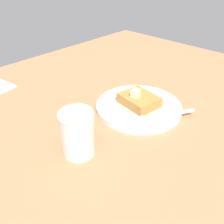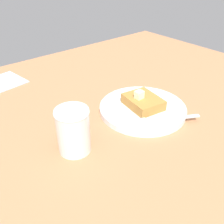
% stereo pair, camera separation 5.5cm
% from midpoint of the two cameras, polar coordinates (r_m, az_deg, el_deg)
% --- Properties ---
extents(table_surface, '(1.13, 1.13, 0.02)m').
position_cam_midpoint_polar(table_surface, '(0.63, 6.07, -1.34)').
color(table_surface, '#B3764E').
rests_on(table_surface, ground).
extents(plate, '(0.22, 0.22, 0.01)m').
position_cam_midpoint_polar(plate, '(0.64, 3.53, 1.11)').
color(plate, silver).
rests_on(plate, table_surface).
extents(toast_slice_center, '(0.09, 0.10, 0.03)m').
position_cam_midpoint_polar(toast_slice_center, '(0.63, 3.59, 2.57)').
color(toast_slice_center, '#B47C37').
rests_on(toast_slice_center, plate).
extents(butter_pat_primary, '(0.02, 0.02, 0.02)m').
position_cam_midpoint_polar(butter_pat_primary, '(0.62, 2.82, 4.25)').
color(butter_pat_primary, '#F4F2C7').
rests_on(butter_pat_primary, toast_slice_center).
extents(fork, '(0.15, 0.09, 0.00)m').
position_cam_midpoint_polar(fork, '(0.60, 8.54, -1.04)').
color(fork, silver).
rests_on(fork, plate).
extents(syrup_jar, '(0.07, 0.07, 0.10)m').
position_cam_midpoint_polar(syrup_jar, '(0.50, -11.04, -5.31)').
color(syrup_jar, '#4A1D0D').
rests_on(syrup_jar, table_surface).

